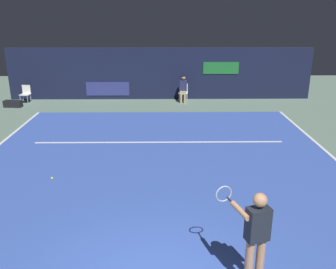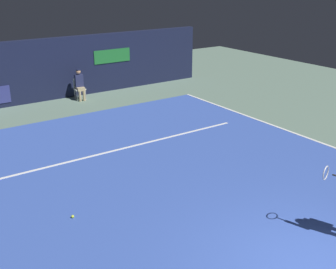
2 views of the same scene
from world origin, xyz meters
The scene contains 7 objects.
ground_plane centered at (0.00, 5.08, 0.00)m, with size 31.67×31.67×0.00m, color slate.
court_surface centered at (0.00, 5.08, 0.01)m, with size 10.99×12.17×0.01m, color #3856B2.
line_sideline_left centered at (5.45, 5.08, 0.01)m, with size 0.10×12.17×0.01m, color white.
line_service centered at (0.00, 7.21, 0.01)m, with size 8.58×0.10×0.01m, color white.
back_wall centered at (0.00, 13.92, 1.30)m, with size 15.40×0.33×2.60m.
line_judge_on_chair centered at (1.15, 13.13, 0.69)m, with size 0.48×0.56×1.32m.
tennis_ball centered at (-2.87, 4.32, 0.05)m, with size 0.07×0.07×0.07m, color #CCE033.
Camera 2 is at (-5.72, -3.56, 5.04)m, focal length 45.30 mm.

